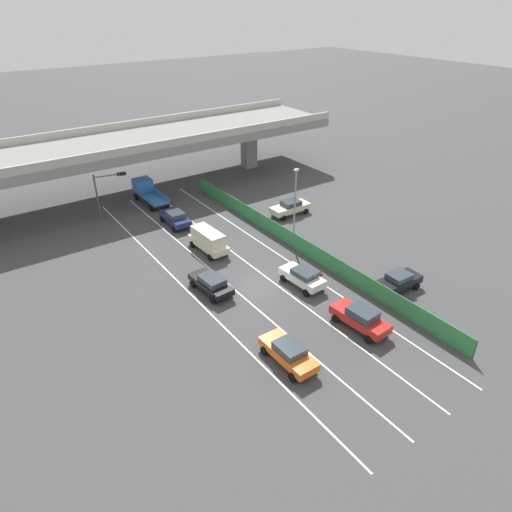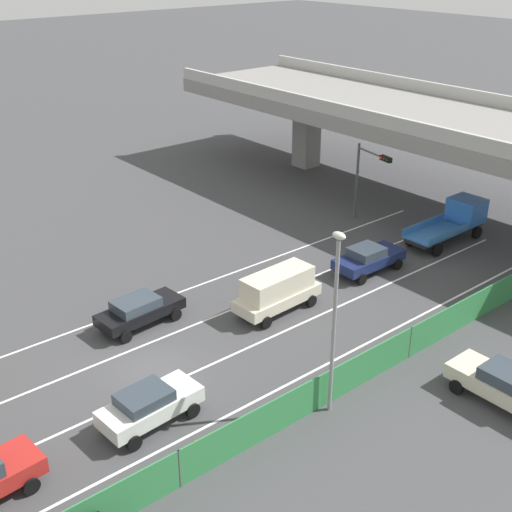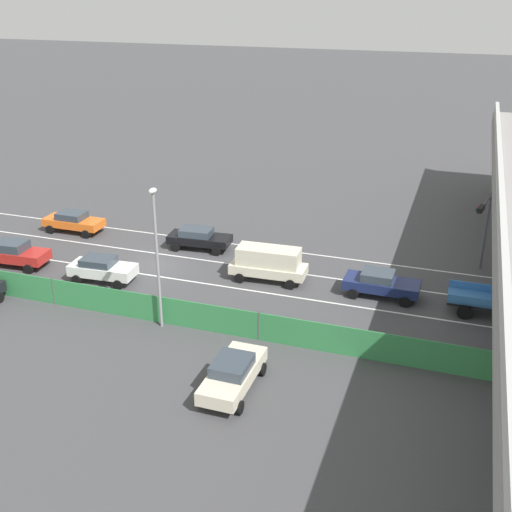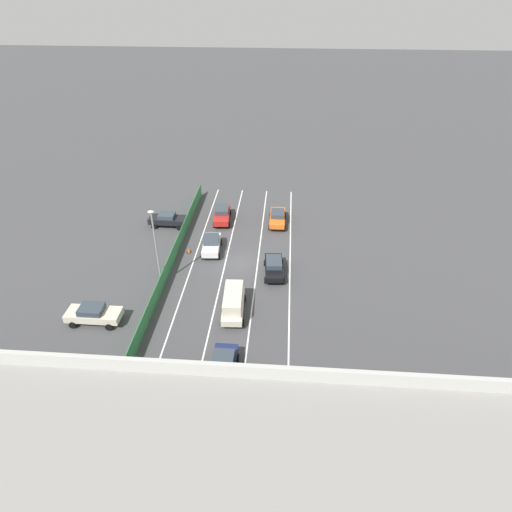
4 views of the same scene
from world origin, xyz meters
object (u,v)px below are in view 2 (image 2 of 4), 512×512
car_sedan_black (139,310)px  car_van_cream (278,289)px  street_lamp (335,309)px  car_sedan_navy (368,258)px  parked_sedan_cream (504,385)px  traffic_light (368,170)px  flatbed_truck_blue (456,219)px  traffic_cone (194,445)px  car_sedan_white (149,405)px

car_sedan_black → car_van_cream: (3.35, 6.29, 0.38)m
street_lamp → car_sedan_navy: bearing=124.8°
car_sedan_black → parked_sedan_cream: parked_sedan_cream is taller
traffic_light → street_lamp: bearing=-52.2°
car_sedan_black → car_sedan_navy: car_sedan_navy is taller
car_sedan_navy → parked_sedan_cream: parked_sedan_cream is taller
flatbed_truck_blue → street_lamp: 20.80m
car_sedan_navy → street_lamp: 13.87m
street_lamp → traffic_cone: 7.47m
car_sedan_black → traffic_light: 19.21m
car_sedan_white → traffic_cone: 2.58m
parked_sedan_cream → traffic_cone: parked_sedan_cream is taller
car_van_cream → car_sedan_white: bearing=-70.4°
street_lamp → traffic_cone: bearing=-105.0°
car_sedan_black → car_sedan_white: (6.90, -3.67, 0.04)m
flatbed_truck_blue → parked_sedan_cream: size_ratio=1.33×
car_van_cream → flatbed_truck_blue: bearing=89.2°
street_lamp → car_sedan_black: bearing=-167.2°
car_sedan_navy → street_lamp: street_lamp is taller
car_sedan_white → car_van_cream: bearing=109.6°
traffic_cone → car_sedan_black: bearing=160.8°
traffic_light → parked_sedan_cream: bearing=-31.7°
flatbed_truck_blue → car_sedan_navy: bearing=-91.7°
flatbed_truck_blue → traffic_cone: flatbed_truck_blue is taller
car_van_cream → traffic_cone: (6.01, -9.54, -1.00)m
car_van_cream → parked_sedan_cream: (11.89, 2.08, -0.34)m
parked_sedan_cream → traffic_cone: 13.04m
street_lamp → car_van_cream: bearing=153.3°
car_sedan_black → street_lamp: bearing=12.8°
car_van_cream → parked_sedan_cream: 12.08m
car_sedan_black → flatbed_truck_blue: (3.55, 21.62, 0.39)m
car_sedan_white → traffic_light: (-8.73, 22.57, 2.89)m
car_sedan_white → flatbed_truck_blue: size_ratio=0.69×
car_sedan_navy → traffic_cone: car_sedan_navy is taller
car_sedan_navy → parked_sedan_cream: bearing=-22.9°
flatbed_truck_blue → car_van_cream: bearing=-90.8°
car_sedan_black → traffic_light: (-1.83, 18.90, 2.93)m
parked_sedan_cream → street_lamp: street_lamp is taller
car_sedan_navy → parked_sedan_cream: 12.96m
car_van_cream → traffic_light: (-5.18, 12.61, 2.54)m
car_sedan_navy → flatbed_truck_blue: bearing=88.3°
car_van_cream → flatbed_truck_blue: size_ratio=0.78×
parked_sedan_cream → traffic_light: bearing=148.3°
parked_sedan_cream → street_lamp: size_ratio=0.59×
car_sedan_white → parked_sedan_cream: bearing=55.3°
car_van_cream → parked_sedan_cream: bearing=9.9°
street_lamp → parked_sedan_cream: bearing=53.6°
parked_sedan_cream → traffic_light: traffic_light is taller
car_sedan_navy → flatbed_truck_blue: (0.24, 8.20, 0.38)m
traffic_light → car_van_cream: bearing=-67.7°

